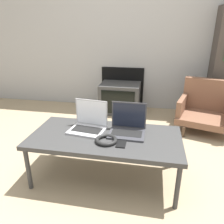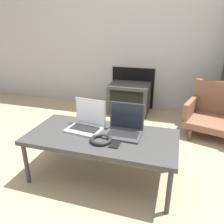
{
  "view_description": "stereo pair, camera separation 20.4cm",
  "coord_description": "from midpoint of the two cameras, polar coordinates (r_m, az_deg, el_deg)",
  "views": [
    {
      "loc": [
        0.35,
        -1.38,
        1.26
      ],
      "look_at": [
        0.0,
        0.49,
        0.51
      ],
      "focal_mm": 35.0,
      "sensor_mm": 36.0,
      "label": 1
    },
    {
      "loc": [
        0.55,
        -1.33,
        1.26
      ],
      "look_at": [
        0.0,
        0.49,
        0.51
      ],
      "focal_mm": 35.0,
      "sensor_mm": 36.0,
      "label": 2
    }
  ],
  "objects": [
    {
      "name": "ground_plane",
      "position": [
        1.91,
        -1.25,
        -19.76
      ],
      "size": [
        14.0,
        14.0,
        0.0
      ],
      "primitive_type": "plane",
      "color": "#998466"
    },
    {
      "name": "wall_back",
      "position": [
        3.48,
        10.09,
        21.77
      ],
      "size": [
        7.0,
        0.08,
        2.6
      ],
      "color": "#999999",
      "rests_on": "ground_plane"
    },
    {
      "name": "table",
      "position": [
        1.83,
        0.47,
        -7.04
      ],
      "size": [
        1.24,
        0.6,
        0.41
      ],
      "color": "#333333",
      "rests_on": "ground_plane"
    },
    {
      "name": "laptop_left",
      "position": [
        1.92,
        -3.53,
        -2.73
      ],
      "size": [
        0.32,
        0.26,
        0.25
      ],
      "rotation": [
        0.0,
        0.0,
        -0.13
      ],
      "color": "#B2B2B7",
      "rests_on": "table"
    },
    {
      "name": "laptop_right",
      "position": [
        1.84,
        6.48,
        -3.98
      ],
      "size": [
        0.3,
        0.23,
        0.25
      ],
      "rotation": [
        0.0,
        0.0,
        -0.02
      ],
      "color": "#38383D",
      "rests_on": "table"
    },
    {
      "name": "headphones",
      "position": [
        1.72,
        0.49,
        -7.29
      ],
      "size": [
        0.18,
        0.18,
        0.03
      ],
      "color": "black",
      "rests_on": "table"
    },
    {
      "name": "phone",
      "position": [
        1.7,
        4.42,
        -8.21
      ],
      "size": [
        0.07,
        0.15,
        0.01
      ],
      "color": "black",
      "rests_on": "table"
    },
    {
      "name": "tv",
      "position": [
        3.38,
        6.27,
        3.6
      ],
      "size": [
        0.6,
        0.46,
        0.44
      ],
      "color": "#383838",
      "rests_on": "ground_plane"
    },
    {
      "name": "armchair",
      "position": [
        3.02,
        27.21,
        0.28
      ],
      "size": [
        0.75,
        0.73,
        0.62
      ],
      "rotation": [
        0.0,
        0.0,
        -0.28
      ],
      "color": "brown",
      "rests_on": "ground_plane"
    }
  ]
}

